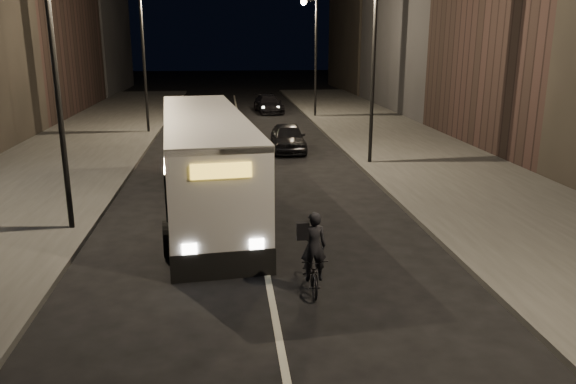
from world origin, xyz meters
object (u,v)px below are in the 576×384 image
object	(u,v)px
car_near	(288,137)
car_far	(269,104)
cyclist_on_bicycle	(312,264)
car_mid	(197,122)
city_bus	(205,158)
streetlight_left_far	(147,43)
streetlight_left_near	(63,49)
streetlight_right_mid	(368,45)
streetlight_right_far	(312,42)

from	to	relation	value
car_near	car_far	xyz separation A→B (m)	(0.20, 15.52, -0.04)
cyclist_on_bicycle	car_far	world-z (taller)	cyclist_on_bicycle
cyclist_on_bicycle	car_far	size ratio (longest dim) A/B	0.43
car_mid	city_bus	bearing A→B (deg)	92.68
streetlight_left_far	car_near	size ratio (longest dim) A/B	1.96
cyclist_on_bicycle	streetlight_left_far	bearing A→B (deg)	105.82
streetlight_left_near	car_far	xyz separation A→B (m)	(7.78, 27.30, -4.70)
streetlight_right_mid	streetlight_left_near	world-z (taller)	same
streetlight_right_far	car_far	world-z (taller)	streetlight_right_far
streetlight_right_mid	streetlight_left_near	xyz separation A→B (m)	(-10.66, -8.00, 0.00)
car_far	cyclist_on_bicycle	bearing A→B (deg)	-98.44
car_near	car_far	bearing A→B (deg)	90.45
streetlight_left_far	cyclist_on_bicycle	world-z (taller)	streetlight_left_far
streetlight_right_far	cyclist_on_bicycle	distance (m)	29.49
streetlight_right_mid	cyclist_on_bicycle	xyz separation A→B (m)	(-4.36, -12.78, -4.71)
streetlight_right_mid	streetlight_left_far	world-z (taller)	same
car_mid	car_far	size ratio (longest dim) A/B	0.90
city_bus	car_near	distance (m)	10.55
streetlight_right_far	streetlight_left_near	xyz separation A→B (m)	(-10.66, -24.00, 0.00)
streetlight_right_mid	city_bus	size ratio (longest dim) A/B	0.66
streetlight_left_near	car_near	size ratio (longest dim) A/B	1.96
streetlight_right_far	streetlight_left_near	distance (m)	26.26
city_bus	cyclist_on_bicycle	distance (m)	7.39
cyclist_on_bicycle	streetlight_right_far	bearing A→B (deg)	81.74
streetlight_right_mid	cyclist_on_bicycle	bearing A→B (deg)	-108.84
streetlight_right_mid	streetlight_right_far	world-z (taller)	same
city_bus	car_far	bearing A→B (deg)	75.13
streetlight_left_near	streetlight_left_far	distance (m)	18.00
streetlight_right_far	streetlight_left_far	size ratio (longest dim) A/B	1.00
city_bus	streetlight_left_near	bearing A→B (deg)	-156.76
cyclist_on_bicycle	car_near	world-z (taller)	cyclist_on_bicycle
streetlight_left_far	city_bus	size ratio (longest dim) A/B	0.66
streetlight_right_mid	streetlight_left_near	bearing A→B (deg)	-143.12
car_near	car_far	size ratio (longest dim) A/B	0.91
streetlight_right_mid	streetlight_left_far	xyz separation A→B (m)	(-10.66, 10.00, 0.00)
city_bus	streetlight_right_mid	bearing A→B (deg)	34.86
city_bus	car_near	world-z (taller)	city_bus
city_bus	car_far	size ratio (longest dim) A/B	2.67
city_bus	cyclist_on_bicycle	world-z (taller)	city_bus
streetlight_right_mid	car_mid	bearing A→B (deg)	128.33
streetlight_right_far	car_near	size ratio (longest dim) A/B	1.96
streetlight_right_far	car_far	size ratio (longest dim) A/B	1.77
car_mid	streetlight_right_mid	bearing A→B (deg)	127.36
streetlight_left_far	car_far	world-z (taller)	streetlight_left_far
car_mid	car_far	bearing A→B (deg)	-120.14
cyclist_on_bicycle	car_far	distance (m)	32.12
streetlight_left_far	city_bus	world-z (taller)	streetlight_left_far
car_near	car_far	distance (m)	15.52
streetlight_left_far	car_far	bearing A→B (deg)	50.09
streetlight_right_mid	city_bus	world-z (taller)	streetlight_right_mid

